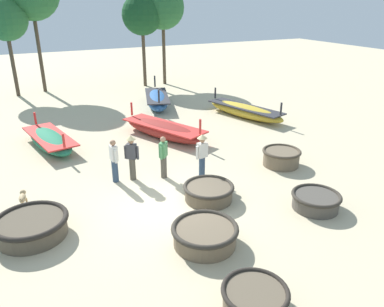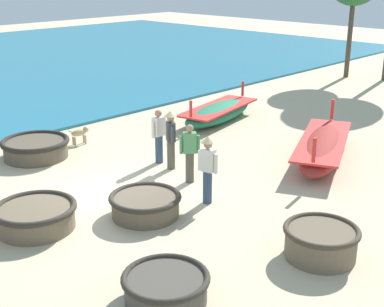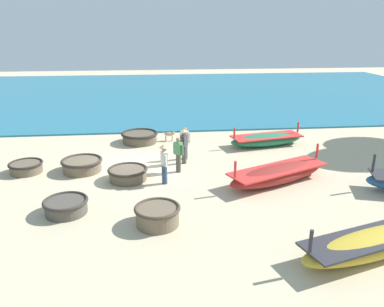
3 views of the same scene
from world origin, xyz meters
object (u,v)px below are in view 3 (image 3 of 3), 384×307
Objects in this scene: fisherman_with_hat at (164,161)px; coracle_tilted at (82,165)px; coracle_beside_post at (26,167)px; long_boat_white_hull at (278,174)px; coracle_far_right at (66,206)px; fisherman_crouching at (184,144)px; dog at (170,134)px; long_boat_blue_hull at (376,243)px; long_boat_red_hull at (266,139)px; coracle_upturned at (128,174)px; fisherman_standing_right at (185,142)px; coracle_front_right at (157,215)px; coracle_weathered at (140,137)px; fisherman_standing_left at (178,154)px.

coracle_tilted is at bearing -116.27° from fisherman_with_hat.
coracle_tilted is 1.24× the size of coracle_beside_post.
long_boat_white_hull is 2.87× the size of fisherman_with_hat.
fisherman_crouching is (-4.46, 4.41, 0.69)m from coracle_far_right.
long_boat_blue_hull is at bearing 24.13° from dog.
fisherman_with_hat reaches higher than long_boat_red_hull.
coracle_upturned is 9.41m from long_boat_blue_hull.
coracle_tilted is at bearing -76.36° from fisherman_standing_right.
coracle_far_right is 2.22× the size of dog.
coracle_far_right is 6.31m from fisherman_crouching.
coracle_front_right is 5.76m from fisherman_crouching.
coracle_weathered is 6.85m from long_boat_red_hull.
coracle_beside_post is 0.34× the size of long_boat_red_hull.
long_boat_blue_hull reaches higher than coracle_weathered.
long_boat_white_hull is at bearing 78.17° from coracle_beside_post.
long_boat_blue_hull is 3.05× the size of fisherman_crouching.
coracle_tilted is 5.82m from dog.
coracle_beside_post is 0.28× the size of long_boat_blue_hull.
long_boat_red_hull is at bearing 107.04° from coracle_tilted.
long_boat_white_hull is at bearing 81.54° from coracle_upturned.
fisherman_standing_right is at bearing 103.64° from coracle_tilted.
fisherman_standing_right reaches higher than long_boat_white_hull.
long_boat_blue_hull is 3.24× the size of fisherman_standing_right.
long_boat_red_hull is 7.23m from fisherman_with_hat.
long_boat_blue_hull is at bearing 45.37° from fisherman_with_hat.
coracle_weathered reaches higher than coracle_beside_post.
coracle_upturned reaches higher than coracle_far_right.
coracle_tilted reaches higher than dog.
dog reaches higher than coracle_beside_post.
coracle_weathered is 0.47× the size of long_boat_red_hull.
fisherman_with_hat is (0.53, 1.50, 0.68)m from coracle_upturned.
coracle_far_right is at bearing 32.14° from coracle_beside_post.
fisherman_standing_left reaches higher than coracle_far_right.
coracle_tilted is 4.02m from fisherman_with_hat.
long_boat_blue_hull reaches higher than dog.
fisherman_crouching is at bearing -9.93° from fisherman_standing_right.
coracle_upturned is at bearing 73.71° from coracle_beside_post.
fisherman_standing_left is (-4.51, 0.99, 0.49)m from coracle_front_right.
fisherman_crouching is at bearing 31.20° from coracle_weathered.
fisherman_with_hat is (-5.58, -5.65, 0.59)m from long_boat_blue_hull.
coracle_beside_post is at bearing -101.83° from long_boat_white_hull.
long_boat_red_hull is at bearing 79.40° from coracle_weathered.
long_boat_red_hull is at bearing -179.57° from long_boat_blue_hull.
fisherman_standing_left is 4.74m from dog.
coracle_tilted is at bearing -178.11° from coracle_far_right.
fisherman_with_hat is (5.82, 1.16, 0.64)m from coracle_weathered.
long_boat_white_hull reaches higher than dog.
long_boat_white_hull is (0.90, 6.08, 0.10)m from coracle_upturned.
coracle_beside_post is at bearing -57.54° from dog.
coracle_front_right is 0.89× the size of fisherman_crouching.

